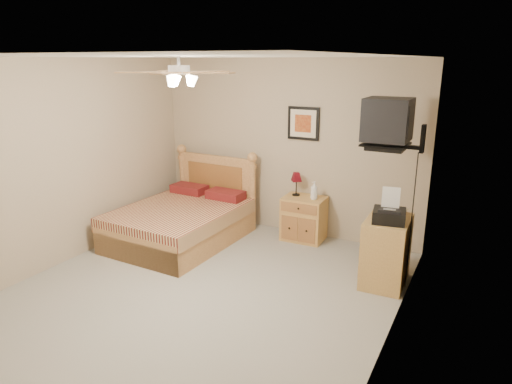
% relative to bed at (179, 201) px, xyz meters
% --- Properties ---
extents(floor, '(4.50, 4.50, 0.00)m').
position_rel_bed_xyz_m(floor, '(1.10, -1.12, -0.59)').
color(floor, gray).
rests_on(floor, ground).
extents(ceiling, '(4.00, 4.50, 0.04)m').
position_rel_bed_xyz_m(ceiling, '(1.10, -1.12, 1.91)').
color(ceiling, white).
rests_on(ceiling, ground).
extents(wall_back, '(4.00, 0.04, 2.50)m').
position_rel_bed_xyz_m(wall_back, '(1.10, 1.13, 0.66)').
color(wall_back, tan).
rests_on(wall_back, ground).
extents(wall_left, '(0.04, 4.50, 2.50)m').
position_rel_bed_xyz_m(wall_left, '(-0.90, -1.12, 0.66)').
color(wall_left, tan).
rests_on(wall_left, ground).
extents(wall_right, '(0.04, 4.50, 2.50)m').
position_rel_bed_xyz_m(wall_right, '(3.10, -1.12, 0.66)').
color(wall_right, tan).
rests_on(wall_right, ground).
extents(bed, '(1.45, 1.88, 1.19)m').
position_rel_bed_xyz_m(bed, '(0.00, 0.00, 0.00)').
color(bed, '#A46D3E').
rests_on(bed, ground).
extents(nightstand, '(0.58, 0.44, 0.62)m').
position_rel_bed_xyz_m(nightstand, '(1.51, 0.88, -0.28)').
color(nightstand, '#B28441').
rests_on(nightstand, ground).
extents(table_lamp, '(0.20, 0.20, 0.33)m').
position_rel_bed_xyz_m(table_lamp, '(1.36, 0.93, 0.19)').
color(table_lamp, '#590812').
rests_on(table_lamp, nightstand).
extents(lotion_bottle, '(0.12, 0.12, 0.25)m').
position_rel_bed_xyz_m(lotion_bottle, '(1.65, 0.87, 0.15)').
color(lotion_bottle, white).
rests_on(lotion_bottle, nightstand).
extents(framed_picture, '(0.46, 0.04, 0.46)m').
position_rel_bed_xyz_m(framed_picture, '(1.37, 1.11, 1.03)').
color(framed_picture, black).
rests_on(framed_picture, wall_back).
extents(dresser, '(0.48, 0.67, 0.78)m').
position_rel_bed_xyz_m(dresser, '(2.83, 0.08, -0.20)').
color(dresser, '#A57843').
rests_on(dresser, ground).
extents(fax_machine, '(0.39, 0.41, 0.36)m').
position_rel_bed_xyz_m(fax_machine, '(2.85, -0.03, 0.36)').
color(fax_machine, black).
rests_on(fax_machine, dresser).
extents(magazine_lower, '(0.20, 0.26, 0.02)m').
position_rel_bed_xyz_m(magazine_lower, '(2.78, 0.30, 0.20)').
color(magazine_lower, beige).
rests_on(magazine_lower, dresser).
extents(magazine_upper, '(0.18, 0.24, 0.02)m').
position_rel_bed_xyz_m(magazine_upper, '(2.80, 0.30, 0.22)').
color(magazine_upper, gray).
rests_on(magazine_upper, magazine_lower).
extents(wall_tv, '(0.56, 0.46, 0.58)m').
position_rel_bed_xyz_m(wall_tv, '(2.85, 0.22, 1.22)').
color(wall_tv, black).
rests_on(wall_tv, wall_right).
extents(ceiling_fan, '(1.14, 1.14, 0.28)m').
position_rel_bed_xyz_m(ceiling_fan, '(1.10, -1.32, 1.77)').
color(ceiling_fan, white).
rests_on(ceiling_fan, ceiling).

